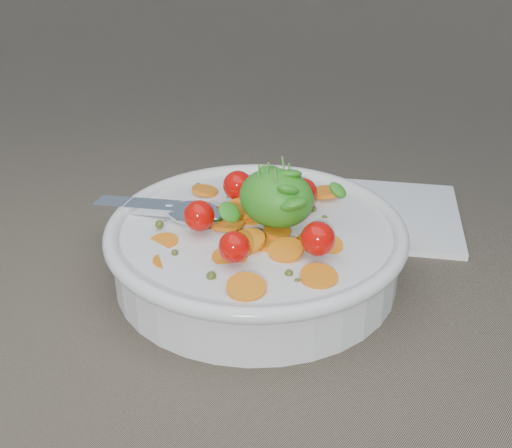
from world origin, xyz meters
The scene contains 3 objects.
ground centered at (0.00, 0.00, 0.00)m, with size 6.00×6.00×0.00m, color #756754.
bowl centered at (-0.03, 0.02, 0.03)m, with size 0.29×0.27×0.12m.
napkin centered at (0.01, 0.19, 0.00)m, with size 0.18×0.16×0.01m, color white.
Camera 1 is at (0.27, -0.38, 0.33)m, focal length 45.00 mm.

